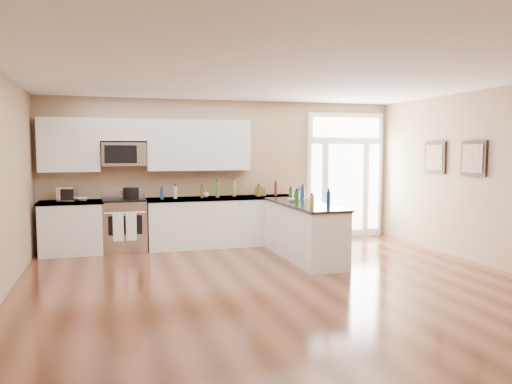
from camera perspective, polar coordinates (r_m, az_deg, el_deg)
ground at (r=6.27m, az=5.15°, el=-12.24°), size 8.00×8.00×0.00m
room_shell at (r=6.00m, az=5.27°, el=3.57°), size 8.00×8.00×8.00m
back_cabinet_left at (r=9.39m, az=-20.30°, el=-4.04°), size 1.10×0.66×0.94m
back_cabinet_right at (r=9.59m, az=-3.86°, el=-3.57°), size 2.85×0.66×0.94m
peninsula_cabinet at (r=8.53m, az=5.41°, el=-4.65°), size 0.69×2.32×0.94m
upper_cabinet_left at (r=9.43m, az=-20.57°, el=5.06°), size 1.04×0.33×0.95m
upper_cabinet_right at (r=9.55m, az=-6.55°, el=5.33°), size 1.94×0.33×0.95m
upper_cabinet_short at (r=9.41m, az=-14.93°, el=6.88°), size 0.82×0.33×0.40m
microwave at (r=9.37m, az=-14.87°, el=4.20°), size 0.78×0.41×0.42m
entry_door at (r=10.66m, az=10.13°, el=1.89°), size 1.70×0.10×2.60m
wall_art_near at (r=9.63m, az=19.78°, el=3.74°), size 0.05×0.58×0.58m
wall_art_far at (r=8.84m, az=23.61°, el=3.54°), size 0.05×0.58×0.58m
kitchen_range at (r=9.36m, az=-14.76°, el=-3.66°), size 0.76×0.68×1.08m
stockpot at (r=9.33m, az=-14.10°, el=-0.09°), size 0.36×0.36×0.22m
toaster_oven at (r=9.33m, az=-20.74°, el=-0.20°), size 0.37×0.33×0.26m
cardboard_box at (r=9.82m, az=0.53°, el=0.10°), size 0.25×0.22×0.17m
bowl_left at (r=9.34m, az=-19.22°, el=-0.78°), size 0.27×0.27×0.05m
bowl_peninsula at (r=8.72m, az=4.22°, el=-0.92°), size 0.16×0.16×0.05m
cup_counter at (r=9.53m, az=-5.75°, el=-0.31°), size 0.12×0.12×0.09m
counter_bottles at (r=9.00m, az=-0.15°, el=-0.11°), size 2.39×2.44×0.32m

